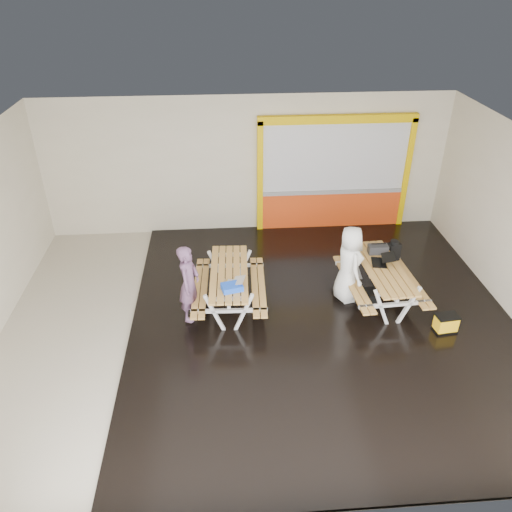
{
  "coord_description": "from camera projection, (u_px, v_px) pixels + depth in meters",
  "views": [
    {
      "loc": [
        -0.66,
        -7.77,
        6.21
      ],
      "look_at": [
        0.0,
        0.9,
        1.0
      ],
      "focal_mm": 35.07,
      "sensor_mm": 36.0,
      "label": 1
    }
  ],
  "objects": [
    {
      "name": "room",
      "position": [
        260.0,
        246.0,
        8.98
      ],
      "size": [
        10.02,
        8.02,
        3.52
      ],
      "color": "beige",
      "rests_on": "ground"
    },
    {
      "name": "deck",
      "position": [
        322.0,
        319.0,
        9.95
      ],
      "size": [
        7.5,
        7.98,
        0.05
      ],
      "primitive_type": "cube",
      "color": "black",
      "rests_on": "room"
    },
    {
      "name": "kiosk",
      "position": [
        333.0,
        176.0,
        12.64
      ],
      "size": [
        3.88,
        0.16,
        3.0
      ],
      "color": "#E44514",
      "rests_on": "room"
    },
    {
      "name": "picnic_table_left",
      "position": [
        229.0,
        280.0,
        10.01
      ],
      "size": [
        1.51,
        2.17,
        0.85
      ],
      "color": "#B18445",
      "rests_on": "deck"
    },
    {
      "name": "picnic_table_right",
      "position": [
        382.0,
        275.0,
        10.17
      ],
      "size": [
        1.56,
        2.2,
        0.85
      ],
      "color": "#B18445",
      "rests_on": "deck"
    },
    {
      "name": "person_left",
      "position": [
        189.0,
        283.0,
        9.5
      ],
      "size": [
        0.53,
        0.66,
        1.59
      ],
      "primitive_type": "imported",
      "rotation": [
        0.0,
        0.0,
        1.28
      ],
      "color": "#654463",
      "rests_on": "deck"
    },
    {
      "name": "person_right",
      "position": [
        349.0,
        264.0,
        10.08
      ],
      "size": [
        0.65,
        0.88,
        1.65
      ],
      "primitive_type": "imported",
      "rotation": [
        0.0,
        0.0,
        1.74
      ],
      "color": "white",
      "rests_on": "deck"
    },
    {
      "name": "laptop_left",
      "position": [
        234.0,
        283.0,
        9.49
      ],
      "size": [
        0.42,
        0.4,
        0.15
      ],
      "color": "silver",
      "rests_on": "picnic_table_left"
    },
    {
      "name": "laptop_right",
      "position": [
        382.0,
        261.0,
        10.16
      ],
      "size": [
        0.51,
        0.47,
        0.19
      ],
      "color": "black",
      "rests_on": "picnic_table_right"
    },
    {
      "name": "blue_pouch",
      "position": [
        232.0,
        287.0,
        9.36
      ],
      "size": [
        0.44,
        0.35,
        0.11
      ],
      "primitive_type": "cube",
      "rotation": [
        0.0,
        0.0,
        0.24
      ],
      "color": "blue",
      "rests_on": "picnic_table_left"
    },
    {
      "name": "toolbox",
      "position": [
        378.0,
        249.0,
        10.5
      ],
      "size": [
        0.41,
        0.21,
        0.24
      ],
      "color": "black",
      "rests_on": "picnic_table_right"
    },
    {
      "name": "backpack",
      "position": [
        393.0,
        250.0,
        10.77
      ],
      "size": [
        0.32,
        0.25,
        0.47
      ],
      "color": "black",
      "rests_on": "picnic_table_right"
    },
    {
      "name": "dark_case",
      "position": [
        365.0,
        295.0,
        10.44
      ],
      "size": [
        0.47,
        0.36,
        0.17
      ],
      "primitive_type": "cube",
      "rotation": [
        0.0,
        0.0,
        -0.02
      ],
      "color": "black",
      "rests_on": "deck"
    },
    {
      "name": "fluke_bag",
      "position": [
        446.0,
        323.0,
        9.5
      ],
      "size": [
        0.45,
        0.32,
        0.36
      ],
      "color": "black",
      "rests_on": "deck"
    }
  ]
}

